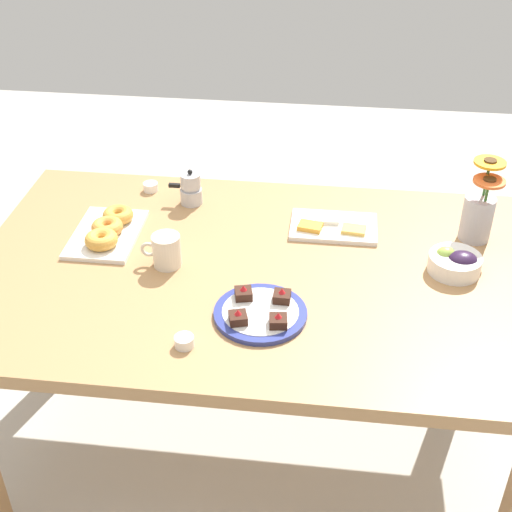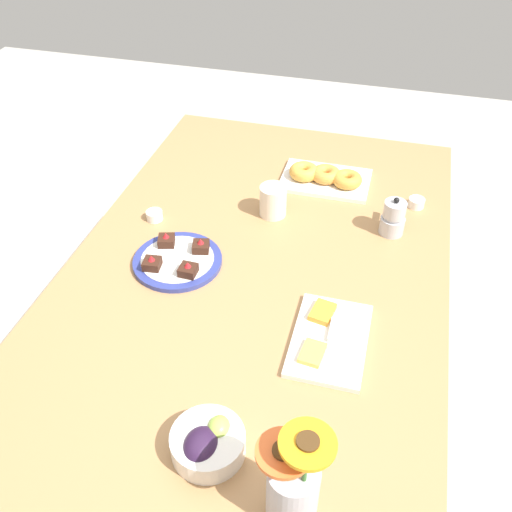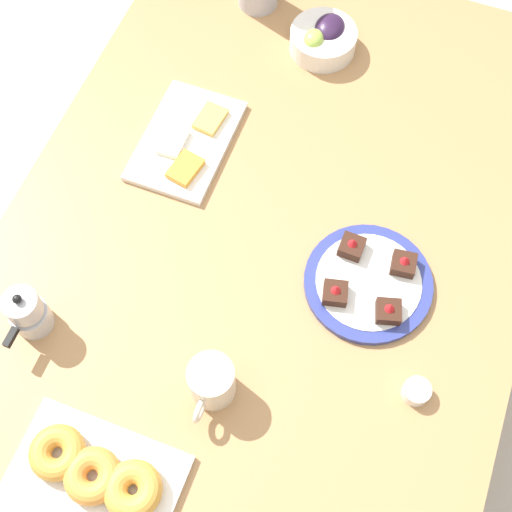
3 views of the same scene
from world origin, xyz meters
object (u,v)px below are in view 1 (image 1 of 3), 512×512
dessert_plate (260,312)px  moka_pot (191,189)px  jam_cup_berry (184,341)px  jam_cup_honey (151,186)px  grape_bowl (455,262)px  cheese_platter (333,226)px  croissant_platter (108,230)px  dining_table (256,292)px  coffee_mug (166,250)px  flower_vase (478,213)px

dessert_plate → moka_pot: bearing=-62.2°
jam_cup_berry → jam_cup_honey: bearing=-70.2°
grape_bowl → cheese_platter: (0.34, -0.18, -0.02)m
grape_bowl → moka_pot: (0.80, -0.28, 0.02)m
croissant_platter → jam_cup_berry: croissant_platter is taller
dining_table → dessert_plate: size_ratio=6.69×
dining_table → croissant_platter: (0.46, -0.11, 0.11)m
dining_table → coffee_mug: bearing=3.4°
jam_cup_berry → moka_pot: size_ratio=0.40×
jam_cup_honey → moka_pot: bearing=157.1°
dining_table → flower_vase: size_ratio=6.40×
dining_table → jam_cup_honey: bearing=-44.9°
dessert_plate → flower_vase: (-0.59, -0.44, 0.08)m
cheese_platter → dessert_plate: 0.47m
coffee_mug → jam_cup_honey: (0.15, -0.41, -0.03)m
coffee_mug → jam_cup_honey: coffee_mug is taller
coffee_mug → jam_cup_berry: bearing=109.7°
grape_bowl → cheese_platter: size_ratio=0.56×
jam_cup_berry → moka_pot: moka_pot is taller
grape_bowl → jam_cup_berry: bearing=30.2°
grape_bowl → dessert_plate: size_ratio=0.61×
coffee_mug → grape_bowl: 0.80m
dining_table → jam_cup_berry: size_ratio=33.33×
jam_cup_berry → dessert_plate: bearing=-141.0°
dessert_plate → jam_cup_berry: bearing=39.0°
cheese_platter → jam_cup_honey: size_ratio=5.42×
dining_table → cheese_platter: 0.32m
coffee_mug → croissant_platter: coffee_mug is taller
dining_table → dessert_plate: 0.23m
croissant_platter → dessert_plate: 0.59m
dining_table → flower_vase: 0.69m
croissant_platter → flower_vase: 1.09m
jam_cup_berry → dining_table: bearing=-110.9°
dining_table → jam_cup_honey: jam_cup_honey is taller
dining_table → jam_cup_berry: bearing=69.1°
grape_bowl → jam_cup_honey: 1.01m
flower_vase → croissant_platter: bearing=6.6°
cheese_platter → moka_pot: 0.47m
coffee_mug → jam_cup_honey: bearing=-70.1°
grape_bowl → cheese_platter: grape_bowl is taller
coffee_mug → flower_vase: (-0.87, -0.25, 0.04)m
coffee_mug → cheese_platter: size_ratio=0.44×
grape_bowl → flower_vase: bearing=-112.9°
croissant_platter → jam_cup_berry: bearing=125.7°
dining_table → coffee_mug: 0.28m
coffee_mug → dessert_plate: coffee_mug is taller
cheese_platter → croissant_platter: size_ratio=0.93×
moka_pot → grape_bowl: bearing=160.4°
coffee_mug → moka_pot: (-0.00, -0.35, 0.00)m
croissant_platter → moka_pot: moka_pot is taller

